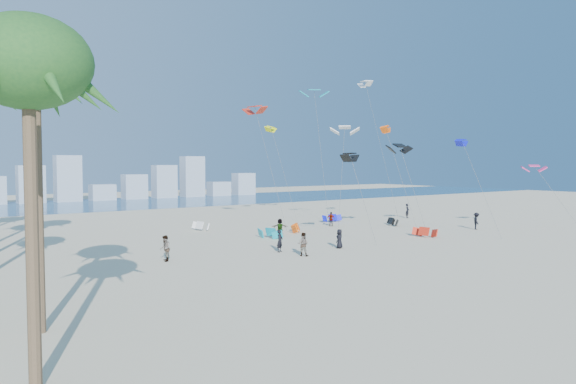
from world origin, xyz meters
TOP-DOWN VIEW (x-y plane):
  - ground at (0.00, 0.00)m, footprint 220.00×220.00m
  - ocean at (0.00, 72.00)m, footprint 220.00×220.00m
  - kitesurfer_near at (0.04, 13.00)m, footprint 0.76×0.66m
  - kitesurfer_mid at (0.40, 10.48)m, footprint 1.06×1.09m
  - kitesurfers_far at (10.38, 17.26)m, footprint 38.32×14.42m
  - grounded_kites at (11.00, 21.75)m, footprint 21.15×19.94m
  - flying_kites at (16.68, 22.97)m, footprint 26.47×29.26m
  - distant_skyline at (-1.19, 82.00)m, footprint 85.00×3.00m

SIDE VIEW (x-z plane):
  - ground at x=0.00m, z-range 0.00..0.00m
  - ocean at x=0.00m, z-range 0.01..0.01m
  - grounded_kites at x=11.00m, z-range -0.01..0.86m
  - kitesurfers_far at x=10.38m, z-range -0.06..1.80m
  - kitesurfer_near at x=0.04m, z-range 0.00..1.76m
  - kitesurfer_mid at x=0.40m, z-range 0.00..1.77m
  - distant_skyline at x=-1.19m, z-range -1.11..7.29m
  - flying_kites at x=16.68m, z-range 2.55..21.07m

